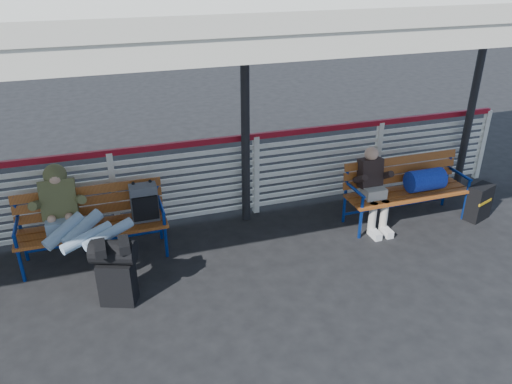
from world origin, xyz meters
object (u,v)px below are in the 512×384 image
object	(u,v)px
traveler_man	(78,224)
luggage_stack	(116,270)
suitcase_side	(479,202)
bench_left	(109,213)
companion_person	(373,188)
bench_right	(414,182)

from	to	relation	value
traveler_man	luggage_stack	bearing A→B (deg)	-63.30
luggage_stack	suitcase_side	xyz separation A→B (m)	(5.12, 0.33, -0.17)
bench_left	traveler_man	distance (m)	0.50
bench_left	luggage_stack	bearing A→B (deg)	-90.71
companion_person	suitcase_side	size ratio (longest dim) A/B	2.17
luggage_stack	bench_right	xyz separation A→B (m)	(4.18, 0.65, 0.15)
luggage_stack	bench_left	size ratio (longest dim) A/B	0.44
bench_right	traveler_man	world-z (taller)	traveler_man
luggage_stack	bench_left	world-z (taller)	bench_left
bench_right	suitcase_side	distance (m)	1.04
bench_left	suitcase_side	bearing A→B (deg)	-7.76
suitcase_side	companion_person	bearing A→B (deg)	148.91
bench_right	companion_person	bearing A→B (deg)	-178.66
bench_right	companion_person	xyz separation A→B (m)	(-0.66, -0.02, 0.02)
suitcase_side	traveler_man	bearing A→B (deg)	155.77
bench_right	suitcase_side	xyz separation A→B (m)	(0.94, -0.31, -0.32)
bench_left	suitcase_side	xyz separation A→B (m)	(5.11, -0.70, -0.34)
bench_left	bench_right	distance (m)	4.18
luggage_stack	bench_left	distance (m)	1.04
traveler_man	companion_person	size ratio (longest dim) A/B	1.43
luggage_stack	companion_person	xyz separation A→B (m)	(3.52, 0.63, 0.17)
traveler_man	bench_left	bearing A→B (deg)	43.84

